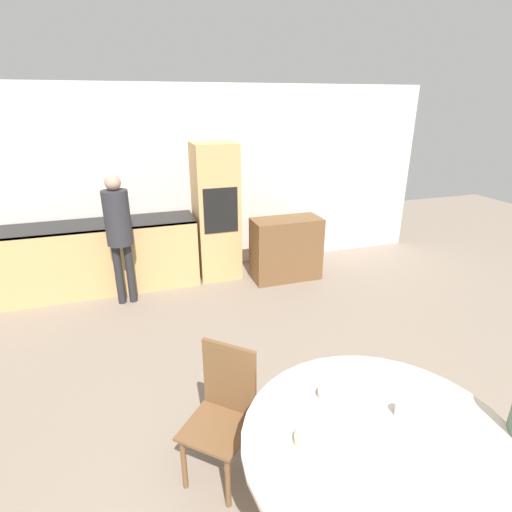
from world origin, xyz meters
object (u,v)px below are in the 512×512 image
dining_table (377,468)px  chair_far_left (224,407)px  person_standing (118,226)px  bowl_near (311,440)px  sideboard (286,249)px  bowl_centre (331,394)px  cup (401,410)px  oven_unit (216,212)px

dining_table → chair_far_left: size_ratio=1.56×
chair_far_left → person_standing: (-0.57, 2.75, 0.49)m
dining_table → bowl_near: bowl_near is taller
sideboard → dining_table: 3.68m
bowl_near → bowl_centre: bowl_near is taller
dining_table → cup: 0.33m
bowl_near → oven_unit: bearing=83.9°
dining_table → cup: (0.20, 0.11, 0.24)m
sideboard → person_standing: bearing=-178.4°
oven_unit → dining_table: (-0.05, -3.99, -0.39)m
dining_table → person_standing: bearing=109.5°
chair_far_left → cup: (0.86, -0.63, 0.27)m
person_standing → bowl_near: size_ratio=9.46×
chair_far_left → dining_table: bearing=-5.5°
bowl_centre → oven_unit: bearing=87.6°
oven_unit → person_standing: size_ratio=1.17×
person_standing → cup: 3.68m
person_standing → bowl_centre: size_ratio=10.26×
bowl_near → chair_far_left: bearing=115.0°
bowl_near → dining_table: bearing=-14.2°
sideboard → cup: (-0.74, -3.44, 0.35)m
chair_far_left → bowl_centre: chair_far_left is taller
bowl_centre → bowl_near: bearing=-133.7°
dining_table → chair_far_left: 0.99m
dining_table → bowl_centre: size_ratio=9.33×
person_standing → bowl_centre: 3.33m
person_standing → sideboard: bearing=1.6°
bowl_near → sideboard: bearing=69.5°
bowl_centre → person_standing: bearing=110.0°
oven_unit → person_standing: oven_unit is taller
cup → oven_unit: bearing=92.2°
sideboard → dining_table: size_ratio=0.65×
oven_unit → dining_table: bearing=-90.8°
dining_table → bowl_near: 0.43m
oven_unit → bowl_near: 3.92m
person_standing → dining_table: bearing=-70.5°
sideboard → bowl_near: 3.71m
dining_table → person_standing: size_ratio=0.91×
sideboard → bowl_centre: (-1.04, -3.19, 0.33)m
oven_unit → bowl_near: size_ratio=11.03×
dining_table → bowl_centre: bearing=104.9°
sideboard → dining_table: (-0.94, -3.55, 0.11)m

